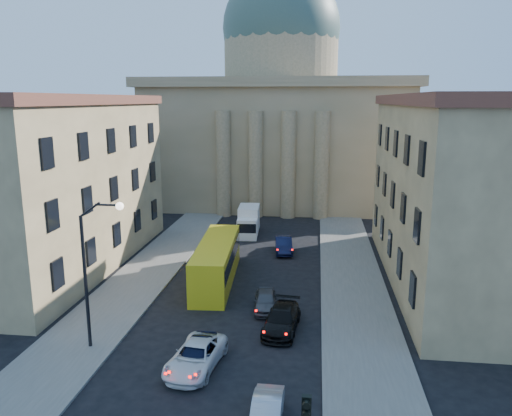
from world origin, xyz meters
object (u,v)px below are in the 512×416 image
(street_lamp, at_px, (93,263))
(city_bus, at_px, (217,261))
(car_right_near, at_px, (267,413))
(box_truck, at_px, (248,222))
(car_left_near, at_px, (197,353))

(street_lamp, distance_m, city_bus, 13.15)
(car_right_near, height_order, box_truck, box_truck)
(city_bus, bearing_deg, car_left_near, -87.02)
(box_truck, bearing_deg, car_right_near, -84.38)
(city_bus, height_order, box_truck, city_bus)
(street_lamp, xyz_separation_m, city_bus, (4.66, 11.78, -3.55))
(car_left_near, relative_size, car_right_near, 1.13)
(car_left_near, distance_m, box_truck, 27.50)
(street_lamp, relative_size, car_right_near, 2.31)
(car_right_near, bearing_deg, city_bus, 108.69)
(city_bus, bearing_deg, street_lamp, -115.24)
(street_lamp, bearing_deg, car_left_near, -11.00)
(city_bus, distance_m, box_truck, 14.52)
(car_left_near, distance_m, car_right_near, 6.33)
(street_lamp, relative_size, box_truck, 1.61)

